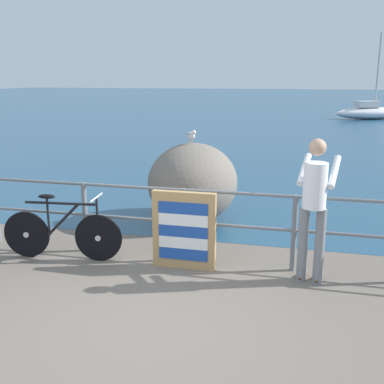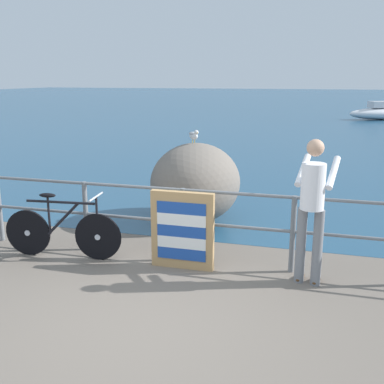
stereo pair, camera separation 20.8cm
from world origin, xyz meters
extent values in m
cube|color=#6B6056|center=(0.00, 20.00, -0.05)|extent=(120.00, 120.00, 0.10)
cube|color=navy|center=(0.00, 47.47, 0.00)|extent=(120.00, 90.00, 0.01)
cylinder|color=slate|center=(-2.93, 1.66, 0.51)|extent=(0.07, 0.07, 1.02)
cylinder|color=slate|center=(-1.47, 1.66, 0.51)|extent=(0.07, 0.07, 1.02)
cylinder|color=slate|center=(0.00, 1.66, 0.51)|extent=(0.07, 0.07, 1.02)
cylinder|color=slate|center=(1.47, 1.66, 0.51)|extent=(0.07, 0.07, 1.02)
cylinder|color=slate|center=(0.00, 1.66, 1.00)|extent=(8.80, 0.04, 0.04)
cylinder|color=slate|center=(0.00, 1.66, 0.55)|extent=(8.80, 0.04, 0.04)
cylinder|color=black|center=(-2.17, 1.26, 0.33)|extent=(0.66, 0.10, 0.66)
cylinder|color=#B7BCC6|center=(-2.17, 1.26, 0.33)|extent=(0.09, 0.06, 0.08)
cylinder|color=black|center=(-1.13, 1.37, 0.33)|extent=(0.66, 0.10, 0.66)
cylinder|color=#B7BCC6|center=(-1.13, 1.37, 0.33)|extent=(0.09, 0.06, 0.08)
cylinder|color=black|center=(-1.65, 1.31, 0.80)|extent=(0.99, 0.14, 0.04)
cylinder|color=black|center=(-1.62, 1.32, 0.57)|extent=(0.50, 0.09, 0.50)
cylinder|color=black|center=(-1.83, 1.29, 0.59)|extent=(0.03, 0.03, 0.53)
ellipsoid|color=black|center=(-1.83, 1.29, 0.89)|extent=(0.25, 0.12, 0.06)
cylinder|color=black|center=(-1.13, 1.37, 0.62)|extent=(0.03, 0.03, 0.57)
cylinder|color=#B7BCC6|center=(-1.13, 1.37, 0.90)|extent=(0.08, 0.48, 0.03)
cylinder|color=slate|center=(1.58, 1.38, 0.47)|extent=(0.12, 0.12, 0.95)
ellipsoid|color=#513319|center=(1.59, 1.44, 0.04)|extent=(0.15, 0.27, 0.08)
cylinder|color=slate|center=(1.78, 1.35, 0.47)|extent=(0.12, 0.12, 0.95)
ellipsoid|color=#513319|center=(1.79, 1.40, 0.04)|extent=(0.15, 0.27, 0.08)
cylinder|color=white|center=(1.68, 1.36, 1.23)|extent=(0.28, 0.28, 0.55)
sphere|color=tan|center=(1.68, 1.36, 1.68)|extent=(0.20, 0.20, 0.20)
cylinder|color=white|center=(1.55, 1.63, 1.36)|extent=(0.17, 0.52, 0.34)
cylinder|color=white|center=(1.90, 1.56, 1.36)|extent=(0.17, 0.52, 0.34)
cube|color=tan|center=(0.07, 1.41, 0.52)|extent=(0.84, 0.09, 1.04)
cube|color=#1E479E|center=(0.07, 1.36, 0.21)|extent=(0.66, 0.01, 0.16)
cube|color=white|center=(0.07, 1.36, 0.36)|extent=(0.66, 0.01, 0.16)
cube|color=#1E479E|center=(0.07, 1.36, 0.52)|extent=(0.66, 0.01, 0.16)
cube|color=white|center=(0.07, 1.36, 0.68)|extent=(0.66, 0.01, 0.16)
cube|color=#1E479E|center=(0.07, 1.36, 0.83)|extent=(0.66, 0.01, 0.16)
ellipsoid|color=slate|center=(-0.31, 3.45, 0.68)|extent=(1.54, 1.74, 1.37)
cylinder|color=gold|center=(-0.34, 3.50, 1.40)|extent=(0.01, 0.01, 0.06)
cylinder|color=gold|center=(-0.37, 3.47, 1.40)|extent=(0.01, 0.01, 0.06)
ellipsoid|color=white|center=(-0.36, 3.48, 1.49)|extent=(0.25, 0.27, 0.13)
ellipsoid|color=#9E9EA3|center=(-0.37, 3.50, 1.52)|extent=(0.24, 0.26, 0.06)
sphere|color=white|center=(-0.28, 3.39, 1.56)|extent=(0.08, 0.08, 0.08)
cone|color=gold|center=(-0.25, 3.35, 1.56)|extent=(0.05, 0.05, 0.02)
cube|color=silver|center=(4.99, 25.16, 0.89)|extent=(1.51, 1.26, 0.36)
camera|label=1|loc=(1.53, -4.10, 2.47)|focal=43.11mm
camera|label=2|loc=(1.73, -4.05, 2.47)|focal=43.11mm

